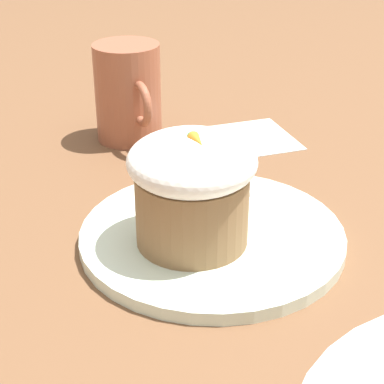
{
  "coord_description": "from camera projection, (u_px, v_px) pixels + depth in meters",
  "views": [
    {
      "loc": [
        0.39,
        -0.2,
        0.28
      ],
      "look_at": [
        0.01,
        -0.02,
        0.05
      ],
      "focal_mm": 60.0,
      "sensor_mm": 36.0,
      "label": 1
    }
  ],
  "objects": [
    {
      "name": "dessert_plate",
      "position": [
        212.0,
        236.0,
        0.51
      ],
      "size": [
        0.21,
        0.21,
        0.01
      ],
      "color": "silver",
      "rests_on": "ground_plane"
    },
    {
      "name": "coffee_cup",
      "position": [
        128.0,
        93.0,
        0.68
      ],
      "size": [
        0.1,
        0.07,
        0.1
      ],
      "color": "#9E563D",
      "rests_on": "ground_plane"
    },
    {
      "name": "carrot_cake",
      "position": [
        192.0,
        186.0,
        0.48
      ],
      "size": [
        0.1,
        0.1,
        0.09
      ],
      "color": "olive",
      "rests_on": "dessert_plate"
    },
    {
      "name": "spoon",
      "position": [
        212.0,
        216.0,
        0.52
      ],
      "size": [
        0.07,
        0.11,
        0.01
      ],
      "color": "silver",
      "rests_on": "dessert_plate"
    },
    {
      "name": "ground_plane",
      "position": [
        212.0,
        241.0,
        0.52
      ],
      "size": [
        4.0,
        4.0,
        0.0
      ],
      "primitive_type": "plane",
      "color": "brown"
    },
    {
      "name": "paper_napkin",
      "position": [
        255.0,
        137.0,
        0.7
      ],
      "size": [
        0.1,
        0.09,
        0.0
      ],
      "color": "white",
      "rests_on": "ground_plane"
    }
  ]
}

